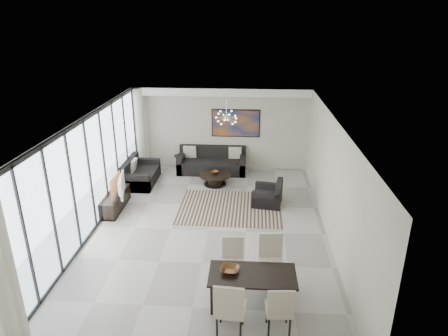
# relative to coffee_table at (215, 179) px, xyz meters

# --- Properties ---
(room_shell) EXTENTS (6.00, 9.00, 2.90)m
(room_shell) POSITION_rel_coffee_table_xyz_m (0.55, -2.93, 1.25)
(room_shell) COLOR #A8A39B
(room_shell) RESTS_ON ground
(window_wall) EXTENTS (0.37, 8.95, 2.90)m
(window_wall) POSITION_rel_coffee_table_xyz_m (-2.76, -2.93, 1.26)
(window_wall) COLOR white
(window_wall) RESTS_ON floor
(soffit) EXTENTS (5.98, 0.40, 0.26)m
(soffit) POSITION_rel_coffee_table_xyz_m (0.09, 1.37, 2.57)
(soffit) COLOR white
(soffit) RESTS_ON room_shell
(painting) EXTENTS (1.68, 0.04, 0.98)m
(painting) POSITION_rel_coffee_table_xyz_m (0.59, 1.54, 1.45)
(painting) COLOR #A45616
(painting) RESTS_ON room_shell
(chandelier) EXTENTS (0.66, 0.66, 0.71)m
(chandelier) POSITION_rel_coffee_table_xyz_m (0.39, -0.43, 2.15)
(chandelier) COLOR silver
(chandelier) RESTS_ON room_shell
(rug) EXTENTS (2.92, 2.26, 0.01)m
(rug) POSITION_rel_coffee_table_xyz_m (0.58, -1.62, -0.20)
(rug) COLOR black
(rug) RESTS_ON floor
(coffee_table) EXTENTS (1.03, 1.03, 0.36)m
(coffee_table) POSITION_rel_coffee_table_xyz_m (0.00, 0.00, 0.00)
(coffee_table) COLOR black
(coffee_table) RESTS_ON floor
(bowl_coffee) EXTENTS (0.29, 0.29, 0.08)m
(bowl_coffee) POSITION_rel_coffee_table_xyz_m (-0.02, 0.06, 0.20)
(bowl_coffee) COLOR brown
(bowl_coffee) RESTS_ON coffee_table
(sofa_main) EXTENTS (2.34, 0.96, 0.85)m
(sofa_main) POSITION_rel_coffee_table_xyz_m (-0.21, 1.14, 0.08)
(sofa_main) COLOR black
(sofa_main) RESTS_ON floor
(loveseat) EXTENTS (0.91, 1.62, 0.81)m
(loveseat) POSITION_rel_coffee_table_xyz_m (-2.46, -0.04, 0.07)
(loveseat) COLOR black
(loveseat) RESTS_ON floor
(armchair) EXTENTS (0.92, 0.96, 0.71)m
(armchair) POSITION_rel_coffee_table_xyz_m (1.68, -1.30, 0.04)
(armchair) COLOR black
(armchair) RESTS_ON floor
(side_table) EXTENTS (0.39, 0.39, 0.54)m
(side_table) POSITION_rel_coffee_table_xyz_m (-1.36, 1.22, 0.16)
(side_table) COLOR black
(side_table) RESTS_ON floor
(tv_console) EXTENTS (0.42, 1.51, 0.47)m
(tv_console) POSITION_rel_coffee_table_xyz_m (-2.67, -1.90, 0.03)
(tv_console) COLOR black
(tv_console) RESTS_ON floor
(television) EXTENTS (0.34, 0.97, 0.56)m
(television) POSITION_rel_coffee_table_xyz_m (-2.51, -1.94, 0.55)
(television) COLOR gray
(television) RESTS_ON tv_console
(dining_table) EXTENTS (1.64, 0.83, 0.68)m
(dining_table) POSITION_rel_coffee_table_xyz_m (1.21, -5.63, 0.39)
(dining_table) COLOR black
(dining_table) RESTS_ON floor
(dining_chair_sw) EXTENTS (0.55, 0.55, 1.11)m
(dining_chair_sw) POSITION_rel_coffee_table_xyz_m (0.83, -6.49, 0.44)
(dining_chair_sw) COLOR beige
(dining_chair_sw) RESTS_ON floor
(dining_chair_se) EXTENTS (0.48, 0.48, 0.99)m
(dining_chair_se) POSITION_rel_coffee_table_xyz_m (1.68, -6.37, 0.37)
(dining_chair_se) COLOR beige
(dining_chair_se) RESTS_ON floor
(dining_chair_nw) EXTENTS (0.46, 0.46, 0.96)m
(dining_chair_nw) POSITION_rel_coffee_table_xyz_m (0.81, -4.89, 0.35)
(dining_chair_nw) COLOR beige
(dining_chair_nw) RESTS_ON floor
(dining_chair_ne) EXTENTS (0.53, 0.53, 1.06)m
(dining_chair_ne) POSITION_rel_coffee_table_xyz_m (1.59, -4.88, 0.41)
(dining_chair_ne) COLOR beige
(dining_chair_ne) RESTS_ON floor
(bowl_dining) EXTENTS (0.39, 0.39, 0.08)m
(bowl_dining) POSITION_rel_coffee_table_xyz_m (0.79, -5.58, 0.52)
(bowl_dining) COLOR brown
(bowl_dining) RESTS_ON dining_table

